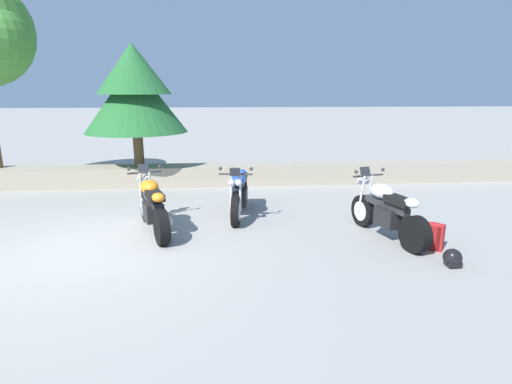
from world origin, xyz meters
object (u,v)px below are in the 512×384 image
(rider_helmet, at_px, (453,258))
(rider_backpack, at_px, (434,235))
(motorcycle_orange_near_left, at_px, (153,207))
(motorcycle_white_far_right, at_px, (387,212))
(motorcycle_blue_centre, at_px, (239,194))
(pine_tree_mid_right, at_px, (134,90))

(rider_helmet, bearing_deg, rider_backpack, 84.39)
(motorcycle_orange_near_left, distance_m, motorcycle_white_far_right, 4.30)
(motorcycle_orange_near_left, relative_size, motorcycle_blue_centre, 0.96)
(rider_helmet, height_order, pine_tree_mid_right, pine_tree_mid_right)
(pine_tree_mid_right, bearing_deg, motorcycle_blue_centre, -49.90)
(motorcycle_white_far_right, height_order, rider_helmet, motorcycle_white_far_right)
(motorcycle_blue_centre, bearing_deg, rider_backpack, -34.21)
(motorcycle_blue_centre, height_order, motorcycle_white_far_right, same)
(pine_tree_mid_right, bearing_deg, motorcycle_orange_near_left, -76.06)
(motorcycle_blue_centre, xyz_separation_m, motorcycle_white_far_right, (2.59, -1.55, 0.00))
(motorcycle_blue_centre, relative_size, pine_tree_mid_right, 0.63)
(motorcycle_orange_near_left, xyz_separation_m, rider_helmet, (4.77, -2.00, -0.35))
(motorcycle_orange_near_left, distance_m, pine_tree_mid_right, 4.65)
(motorcycle_orange_near_left, xyz_separation_m, pine_tree_mid_right, (-1.00, 4.01, 2.12))
(motorcycle_blue_centre, distance_m, rider_backpack, 3.85)
(motorcycle_blue_centre, bearing_deg, motorcycle_white_far_right, -30.84)
(rider_backpack, xyz_separation_m, pine_tree_mid_right, (-5.84, 5.32, 2.37))
(motorcycle_blue_centre, relative_size, motorcycle_white_far_right, 1.02)
(rider_helmet, distance_m, pine_tree_mid_right, 8.69)
(motorcycle_blue_centre, xyz_separation_m, rider_helmet, (3.11, -2.86, -0.35))
(motorcycle_white_far_right, bearing_deg, rider_backpack, -46.19)
(motorcycle_white_far_right, xyz_separation_m, rider_helmet, (0.52, -1.32, -0.35))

